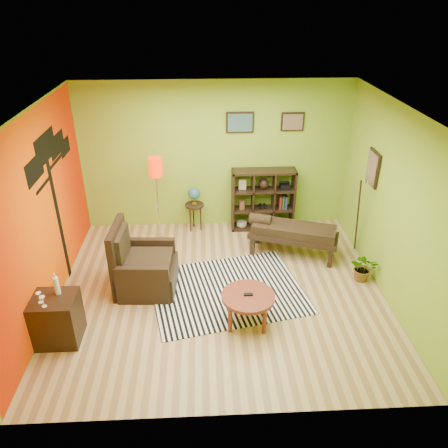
{
  "coord_description": "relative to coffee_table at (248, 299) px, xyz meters",
  "views": [
    {
      "loc": [
        -0.23,
        -5.49,
        4.17
      ],
      "look_at": [
        0.06,
        0.26,
        1.05
      ],
      "focal_mm": 35.0,
      "sensor_mm": 36.0,
      "label": 1
    }
  ],
  "objects": [
    {
      "name": "room_shell",
      "position": [
        -0.44,
        0.72,
        1.41
      ],
      "size": [
        5.04,
        4.54,
        2.82
      ],
      "color": "#88B22B",
      "rests_on": "ground"
    },
    {
      "name": "cube_shelf",
      "position": [
        0.57,
        2.74,
        0.21
      ],
      "size": [
        1.2,
        0.35,
        1.2
      ],
      "color": "black",
      "rests_on": "ground"
    },
    {
      "name": "globe_table",
      "position": [
        -0.76,
        2.72,
        0.28
      ],
      "size": [
        0.36,
        0.36,
        0.88
      ],
      "color": "black",
      "rests_on": "ground"
    },
    {
      "name": "zebra_rug",
      "position": [
        -0.25,
        0.71,
        -0.39
      ],
      "size": [
        2.61,
        2.2,
        0.01
      ],
      "primitive_type": "cube",
      "rotation": [
        0.0,
        0.0,
        0.21
      ],
      "color": "white",
      "rests_on": "ground"
    },
    {
      "name": "bench",
      "position": [
        0.92,
        1.73,
        0.06
      ],
      "size": [
        1.61,
        1.02,
        0.7
      ],
      "color": "black",
      "rests_on": "ground"
    },
    {
      "name": "coffee_table",
      "position": [
        0.0,
        0.0,
        0.0
      ],
      "size": [
        0.74,
        0.74,
        0.48
      ],
      "color": "maroon",
      "rests_on": "ground"
    },
    {
      "name": "armchair",
      "position": [
        -1.56,
        0.89,
        -0.06
      ],
      "size": [
        0.95,
        0.96,
        1.1
      ],
      "color": "black",
      "rests_on": "ground"
    },
    {
      "name": "potted_plant",
      "position": [
        1.95,
        0.9,
        -0.21
      ],
      "size": [
        0.55,
        0.58,
        0.36
      ],
      "primitive_type": "imported",
      "rotation": [
        0.0,
        0.0,
        -0.36
      ],
      "color": "#26661E",
      "rests_on": "ground"
    },
    {
      "name": "ground",
      "position": [
        -0.35,
        0.71,
        -0.39
      ],
      "size": [
        5.0,
        5.0,
        0.0
      ],
      "primitive_type": "plane",
      "color": "tan",
      "rests_on": "ground"
    },
    {
      "name": "side_cabinet",
      "position": [
        -2.55,
        -0.23,
        -0.05
      ],
      "size": [
        0.57,
        0.52,
        0.99
      ],
      "color": "black",
      "rests_on": "ground"
    },
    {
      "name": "floor_lamp",
      "position": [
        -1.4,
        2.32,
        0.93
      ],
      "size": [
        0.25,
        0.25,
        1.63
      ],
      "color": "silver",
      "rests_on": "ground"
    }
  ]
}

